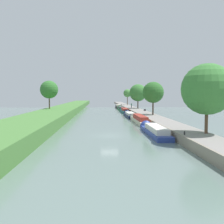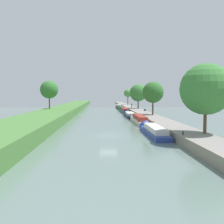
{
  "view_description": "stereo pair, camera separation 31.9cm",
  "coord_description": "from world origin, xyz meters",
  "px_view_note": "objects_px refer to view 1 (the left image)",
  "views": [
    {
      "loc": [
        -1.37,
        -35.66,
        5.9
      ],
      "look_at": [
        2.01,
        34.48,
        1.0
      ],
      "focal_mm": 40.01,
      "sensor_mm": 36.0,
      "label": 1
    },
    {
      "loc": [
        -1.05,
        -35.67,
        5.9
      ],
      "look_at": [
        2.01,
        34.48,
        1.0
      ],
      "focal_mm": 40.01,
      "sensor_mm": 36.0,
      "label": 2
    }
  ],
  "objects_px": {
    "narrowboat_teal": "(124,111)",
    "mooring_bollard_far": "(122,104)",
    "narrowboat_blue": "(154,130)",
    "narrowboat_navy": "(129,115)",
    "mooring_bollard_near": "(184,133)",
    "narrowboat_green": "(121,108)",
    "person_walking": "(131,105)",
    "park_bench": "(145,110)",
    "narrowboat_cream": "(139,119)",
    "narrowboat_black": "(118,107)"
  },
  "relations": [
    {
      "from": "narrowboat_blue",
      "to": "mooring_bollard_near",
      "type": "bearing_deg",
      "value": -76.34
    },
    {
      "from": "narrowboat_teal",
      "to": "narrowboat_green",
      "type": "relative_size",
      "value": 1.09
    },
    {
      "from": "narrowboat_navy",
      "to": "narrowboat_green",
      "type": "height_order",
      "value": "narrowboat_navy"
    },
    {
      "from": "narrowboat_cream",
      "to": "narrowboat_navy",
      "type": "distance_m",
      "value": 15.25
    },
    {
      "from": "narrowboat_teal",
      "to": "mooring_bollard_near",
      "type": "height_order",
      "value": "mooring_bollard_near"
    },
    {
      "from": "narrowboat_black",
      "to": "mooring_bollard_far",
      "type": "bearing_deg",
      "value": 68.68
    },
    {
      "from": "narrowboat_cream",
      "to": "mooring_bollard_far",
      "type": "height_order",
      "value": "narrowboat_cream"
    },
    {
      "from": "narrowboat_navy",
      "to": "narrowboat_blue",
      "type": "bearing_deg",
      "value": -89.81
    },
    {
      "from": "person_walking",
      "to": "mooring_bollard_near",
      "type": "height_order",
      "value": "person_walking"
    },
    {
      "from": "narrowboat_blue",
      "to": "narrowboat_teal",
      "type": "height_order",
      "value": "narrowboat_teal"
    },
    {
      "from": "mooring_bollard_near",
      "to": "park_bench",
      "type": "bearing_deg",
      "value": 85.74
    },
    {
      "from": "narrowboat_blue",
      "to": "mooring_bollard_near",
      "type": "xyz_separation_m",
      "value": [
        1.92,
        -7.91,
        0.81
      ]
    },
    {
      "from": "mooring_bollard_far",
      "to": "mooring_bollard_near",
      "type": "bearing_deg",
      "value": -90.0
    },
    {
      "from": "narrowboat_cream",
      "to": "narrowboat_navy",
      "type": "relative_size",
      "value": 1.18
    },
    {
      "from": "narrowboat_teal",
      "to": "narrowboat_blue",
      "type": "bearing_deg",
      "value": -89.97
    },
    {
      "from": "narrowboat_green",
      "to": "mooring_bollard_far",
      "type": "distance_m",
      "value": 17.57
    },
    {
      "from": "narrowboat_cream",
      "to": "narrowboat_green",
      "type": "xyz_separation_m",
      "value": [
        -0.07,
        45.65,
        -0.21
      ]
    },
    {
      "from": "narrowboat_teal",
      "to": "person_walking",
      "type": "bearing_deg",
      "value": 68.29
    },
    {
      "from": "person_walking",
      "to": "mooring_bollard_far",
      "type": "bearing_deg",
      "value": 93.66
    },
    {
      "from": "narrowboat_black",
      "to": "person_walking",
      "type": "distance_m",
      "value": 19.58
    },
    {
      "from": "narrowboat_cream",
      "to": "park_bench",
      "type": "relative_size",
      "value": 10.4
    },
    {
      "from": "narrowboat_blue",
      "to": "narrowboat_navy",
      "type": "bearing_deg",
      "value": 90.19
    },
    {
      "from": "person_walking",
      "to": "park_bench",
      "type": "relative_size",
      "value": 1.11
    },
    {
      "from": "narrowboat_teal",
      "to": "mooring_bollard_far",
      "type": "xyz_separation_m",
      "value": [
        1.95,
        32.96,
        0.75
      ]
    },
    {
      "from": "narrowboat_cream",
      "to": "park_bench",
      "type": "bearing_deg",
      "value": 76.51
    },
    {
      "from": "park_bench",
      "to": "person_walking",
      "type": "bearing_deg",
      "value": 95.54
    },
    {
      "from": "narrowboat_black",
      "to": "mooring_bollard_far",
      "type": "xyz_separation_m",
      "value": [
        1.94,
        4.97,
        0.76
      ]
    },
    {
      "from": "narrowboat_blue",
      "to": "narrowboat_black",
      "type": "xyz_separation_m",
      "value": [
        -0.02,
        73.42,
        0.05
      ]
    },
    {
      "from": "mooring_bollard_far",
      "to": "narrowboat_green",
      "type": "bearing_deg",
      "value": -95.95
    },
    {
      "from": "narrowboat_teal",
      "to": "person_walking",
      "type": "distance_m",
      "value": 9.55
    },
    {
      "from": "narrowboat_teal",
      "to": "mooring_bollard_far",
      "type": "bearing_deg",
      "value": 86.62
    },
    {
      "from": "narrowboat_blue",
      "to": "narrowboat_cream",
      "type": "height_order",
      "value": "narrowboat_cream"
    },
    {
      "from": "narrowboat_navy",
      "to": "mooring_bollard_near",
      "type": "bearing_deg",
      "value": -86.99
    },
    {
      "from": "narrowboat_cream",
      "to": "mooring_bollard_far",
      "type": "relative_size",
      "value": 34.66
    },
    {
      "from": "mooring_bollard_far",
      "to": "park_bench",
      "type": "xyz_separation_m",
      "value": [
        3.29,
        -42.13,
        0.12
      ]
    },
    {
      "from": "narrowboat_cream",
      "to": "person_walking",
      "type": "height_order",
      "value": "person_walking"
    },
    {
      "from": "narrowboat_blue",
      "to": "narrowboat_teal",
      "type": "xyz_separation_m",
      "value": [
        -0.02,
        45.43,
        0.06
      ]
    },
    {
      "from": "narrowboat_cream",
      "to": "park_bench",
      "type": "distance_m",
      "value": 21.59
    },
    {
      "from": "mooring_bollard_near",
      "to": "mooring_bollard_far",
      "type": "distance_m",
      "value": 86.31
    },
    {
      "from": "narrowboat_cream",
      "to": "narrowboat_green",
      "type": "bearing_deg",
      "value": 90.09
    },
    {
      "from": "person_walking",
      "to": "park_bench",
      "type": "xyz_separation_m",
      "value": [
        1.74,
        -17.94,
        -0.53
      ]
    },
    {
      "from": "narrowboat_cream",
      "to": "person_walking",
      "type": "xyz_separation_m",
      "value": [
        3.29,
        38.91,
        1.33
      ]
    },
    {
      "from": "narrowboat_cream",
      "to": "mooring_bollard_near",
      "type": "bearing_deg",
      "value": -85.7
    },
    {
      "from": "narrowboat_cream",
      "to": "narrowboat_teal",
      "type": "bearing_deg",
      "value": 90.38
    },
    {
      "from": "narrowboat_green",
      "to": "narrowboat_cream",
      "type": "bearing_deg",
      "value": -89.91
    },
    {
      "from": "narrowboat_cream",
      "to": "narrowboat_black",
      "type": "distance_m",
      "value": 58.13
    },
    {
      "from": "narrowboat_navy",
      "to": "mooring_bollard_near",
      "type": "relative_size",
      "value": 29.31
    },
    {
      "from": "narrowboat_blue",
      "to": "narrowboat_green",
      "type": "relative_size",
      "value": 1.02
    },
    {
      "from": "narrowboat_blue",
      "to": "narrowboat_navy",
      "type": "distance_m",
      "value": 30.54
    },
    {
      "from": "park_bench",
      "to": "mooring_bollard_near",
      "type": "bearing_deg",
      "value": -94.26
    }
  ]
}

